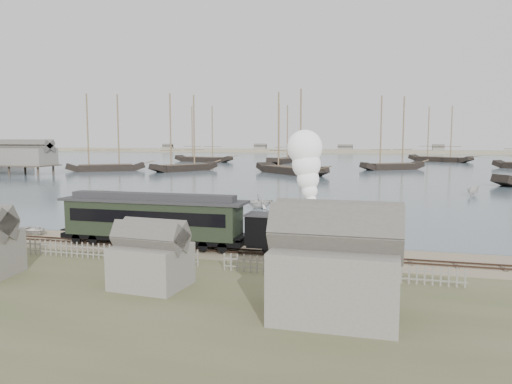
# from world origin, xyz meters

# --- Properties ---
(ground) EXTENTS (600.00, 600.00, 0.00)m
(ground) POSITION_xyz_m (0.00, 0.00, 0.00)
(ground) COLOR gray
(ground) RESTS_ON ground
(harbor_water) EXTENTS (600.00, 336.00, 0.06)m
(harbor_water) POSITION_xyz_m (0.00, 170.00, 0.03)
(harbor_water) COLOR #435660
(harbor_water) RESTS_ON ground
(rail_track) EXTENTS (120.00, 1.80, 0.16)m
(rail_track) POSITION_xyz_m (0.00, -2.00, 0.04)
(rail_track) COLOR #39281F
(rail_track) RESTS_ON ground
(picket_fence_west) EXTENTS (19.00, 0.10, 1.20)m
(picket_fence_west) POSITION_xyz_m (-6.50, -7.00, 0.00)
(picket_fence_west) COLOR slate
(picket_fence_west) RESTS_ON ground
(picket_fence_east) EXTENTS (15.00, 0.10, 1.20)m
(picket_fence_east) POSITION_xyz_m (12.50, -7.50, 0.00)
(picket_fence_east) COLOR slate
(picket_fence_east) RESTS_ON ground
(shed_mid) EXTENTS (4.00, 3.50, 3.60)m
(shed_mid) POSITION_xyz_m (2.00, -12.00, 0.00)
(shed_mid) COLOR slate
(shed_mid) RESTS_ON ground
(shed_right) EXTENTS (6.00, 5.00, 5.10)m
(shed_right) POSITION_xyz_m (13.00, -14.00, 0.00)
(shed_right) COLOR slate
(shed_right) RESTS_ON ground
(far_spit) EXTENTS (500.00, 20.00, 1.80)m
(far_spit) POSITION_xyz_m (0.00, 250.00, 0.00)
(far_spit) COLOR tan
(far_spit) RESTS_ON ground
(locomotive) EXTENTS (7.23, 2.70, 9.02)m
(locomotive) POSITION_xyz_m (9.18, -2.00, 4.17)
(locomotive) COLOR black
(locomotive) RESTS_ON ground
(passenger_coach) EXTENTS (15.53, 2.99, 3.77)m
(passenger_coach) POSITION_xyz_m (-2.96, -2.00, 2.37)
(passenger_coach) COLOR black
(passenger_coach) RESTS_ON ground
(beached_dinghy) EXTENTS (3.51, 4.11, 0.72)m
(beached_dinghy) POSITION_xyz_m (-16.09, 0.06, 0.36)
(beached_dinghy) COLOR silver
(beached_dinghy) RESTS_ON ground
(rowboat_0) EXTENTS (4.75, 4.39, 0.80)m
(rowboat_0) POSITION_xyz_m (-12.70, 16.83, 0.46)
(rowboat_0) COLOR silver
(rowboat_0) RESTS_ON harbor_water
(rowboat_1) EXTENTS (4.38, 4.53, 1.82)m
(rowboat_1) POSITION_xyz_m (-0.13, 21.14, 0.97)
(rowboat_1) COLOR silver
(rowboat_1) RESTS_ON harbor_water
(rowboat_2) EXTENTS (3.43, 2.82, 1.27)m
(rowboat_2) POSITION_xyz_m (-4.72, 15.50, 0.69)
(rowboat_2) COLOR silver
(rowboat_2) RESTS_ON harbor_water
(rowboat_3) EXTENTS (3.91, 4.89, 0.90)m
(rowboat_3) POSITION_xyz_m (8.42, 26.05, 0.51)
(rowboat_3) COLOR silver
(rowboat_3) RESTS_ON harbor_water
(rowboat_4) EXTENTS (3.86, 3.76, 1.55)m
(rowboat_4) POSITION_xyz_m (16.09, 16.42, 0.83)
(rowboat_4) COLOR silver
(rowboat_4) RESTS_ON harbor_water
(rowboat_5) EXTENTS (3.81, 2.62, 1.38)m
(rowboat_5) POSITION_xyz_m (27.49, 42.39, 0.75)
(rowboat_5) COLOR silver
(rowboat_5) RESTS_ON harbor_water
(rowboat_6) EXTENTS (3.16, 4.23, 0.84)m
(rowboat_6) POSITION_xyz_m (-28.02, 29.57, 0.48)
(rowboat_6) COLOR silver
(rowboat_6) RESTS_ON harbor_water
(schooner_0) EXTENTS (18.75, 14.90, 20.00)m
(schooner_0) POSITION_xyz_m (-56.26, 76.81, 10.06)
(schooner_0) COLOR black
(schooner_0) RESTS_ON harbor_water
(schooner_1) EXTENTS (13.71, 18.82, 20.00)m
(schooner_1) POSITION_xyz_m (-36.65, 82.45, 10.06)
(schooner_1) COLOR black
(schooner_1) RESTS_ON harbor_water
(schooner_2) EXTENTS (21.36, 21.05, 20.00)m
(schooner_2) POSITION_xyz_m (-7.94, 79.48, 10.06)
(schooner_2) COLOR black
(schooner_2) RESTS_ON harbor_water
(schooner_3) EXTENTS (17.62, 14.28, 20.00)m
(schooner_3) POSITION_xyz_m (15.82, 102.35, 10.06)
(schooner_3) COLOR black
(schooner_3) RESTS_ON harbor_water
(schooner_6) EXTENTS (22.89, 9.62, 20.00)m
(schooner_6) POSITION_xyz_m (-49.73, 130.02, 10.06)
(schooner_6) COLOR black
(schooner_6) RESTS_ON harbor_water
(schooner_7) EXTENTS (7.96, 22.36, 20.00)m
(schooner_7) POSITION_xyz_m (-20.03, 128.78, 10.06)
(schooner_7) COLOR black
(schooner_7) RESTS_ON harbor_water
(schooner_8) EXTENTS (22.20, 17.55, 20.00)m
(schooner_8) POSITION_xyz_m (32.41, 153.15, 10.06)
(schooner_8) COLOR black
(schooner_8) RESTS_ON harbor_water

